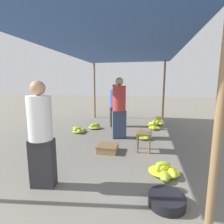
{
  "coord_description": "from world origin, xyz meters",
  "views": [
    {
      "loc": [
        0.88,
        -1.44,
        1.6
      ],
      "look_at": [
        0.0,
        2.81,
        0.87
      ],
      "focal_mm": 28.0,
      "sensor_mm": 36.0,
      "label": 1
    }
  ],
  "objects": [
    {
      "name": "banana_pile_left_1",
      "position": [
        -0.91,
        4.31,
        0.08
      ],
      "size": [
        0.44,
        0.42,
        0.2
      ],
      "color": "#90BE32",
      "rests_on": "ground"
    },
    {
      "name": "crate_near",
      "position": [
        -0.01,
        2.37,
        0.08
      ],
      "size": [
        0.46,
        0.46,
        0.16
      ],
      "color": "#9E7A4C",
      "rests_on": "ground"
    },
    {
      "name": "vendor_foreground",
      "position": [
        -0.68,
        0.82,
        0.85
      ],
      "size": [
        0.4,
        0.4,
        1.63
      ],
      "color": "#2D2D33",
      "rests_on": "ground"
    },
    {
      "name": "banana_pile_right_1",
      "position": [
        1.1,
        4.69,
        0.12
      ],
      "size": [
        0.45,
        0.51,
        0.32
      ],
      "color": "#BBCF2B",
      "rests_on": "ground"
    },
    {
      "name": "canopy_post_back_left",
      "position": [
        -1.53,
        6.25,
        1.25
      ],
      "size": [
        0.08,
        0.08,
        2.5
      ],
      "primitive_type": "cylinder",
      "color": "olive",
      "rests_on": "ground"
    },
    {
      "name": "stool",
      "position": [
        0.81,
        2.58,
        0.36
      ],
      "size": [
        0.34,
        0.34,
        0.45
      ],
      "color": "brown",
      "rests_on": "ground"
    },
    {
      "name": "canopy_post_back_right",
      "position": [
        1.53,
        6.25,
        1.25
      ],
      "size": [
        0.08,
        0.08,
        2.5
      ],
      "primitive_type": "cylinder",
      "color": "olive",
      "rests_on": "ground"
    },
    {
      "name": "canopy_tarp",
      "position": [
        0.0,
        3.28,
        2.52
      ],
      "size": [
        3.45,
        6.35,
        0.04
      ],
      "primitive_type": "cube",
      "color": "#33569E",
      "rests_on": "canopy_post_front_left"
    },
    {
      "name": "basin_black",
      "position": [
        1.16,
        0.74,
        0.07
      ],
      "size": [
        0.49,
        0.49,
        0.14
      ],
      "color": "black",
      "rests_on": "ground"
    },
    {
      "name": "shopper_walking_mid",
      "position": [
        0.08,
        3.46,
        0.91
      ],
      "size": [
        0.47,
        0.47,
        1.75
      ],
      "color": "#384766",
      "rests_on": "ground"
    },
    {
      "name": "banana_pile_right_3",
      "position": [
        0.82,
        3.5,
        0.1
      ],
      "size": [
        0.44,
        0.42,
        0.24
      ],
      "color": "#77B437",
      "rests_on": "ground"
    },
    {
      "name": "banana_pile_right_0",
      "position": [
        1.2,
        1.53,
        0.07
      ],
      "size": [
        0.54,
        0.61,
        0.23
      ],
      "color": "yellow",
      "rests_on": "ground"
    },
    {
      "name": "banana_pile_left_0",
      "position": [
        -1.3,
        3.72,
        0.08
      ],
      "size": [
        0.46,
        0.49,
        0.21
      ],
      "color": "#BACF2B",
      "rests_on": "ground"
    },
    {
      "name": "banana_pile_right_2",
      "position": [
        1.31,
        5.33,
        0.11
      ],
      "size": [
        0.5,
        0.47,
        0.34
      ],
      "color": "yellow",
      "rests_on": "ground"
    },
    {
      "name": "canopy_post_front_right",
      "position": [
        1.53,
        0.3,
        1.25
      ],
      "size": [
        0.08,
        0.08,
        2.5
      ],
      "primitive_type": "cylinder",
      "color": "olive",
      "rests_on": "ground"
    },
    {
      "name": "shopper_walking_far",
      "position": [
        -0.31,
        4.79,
        0.81
      ],
      "size": [
        0.43,
        0.43,
        1.55
      ],
      "color": "#4C4238",
      "rests_on": "ground"
    }
  ]
}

